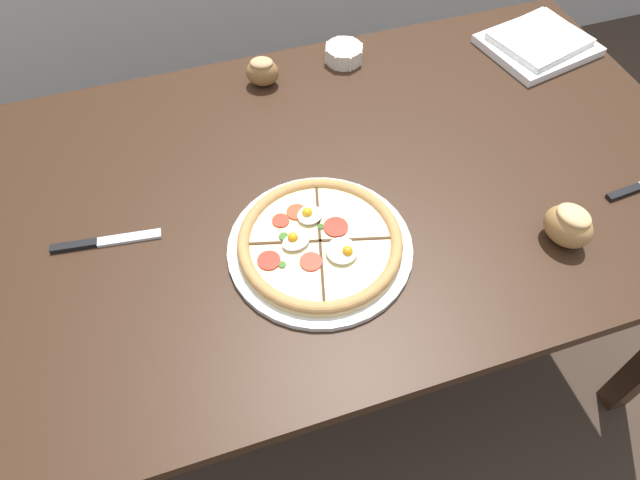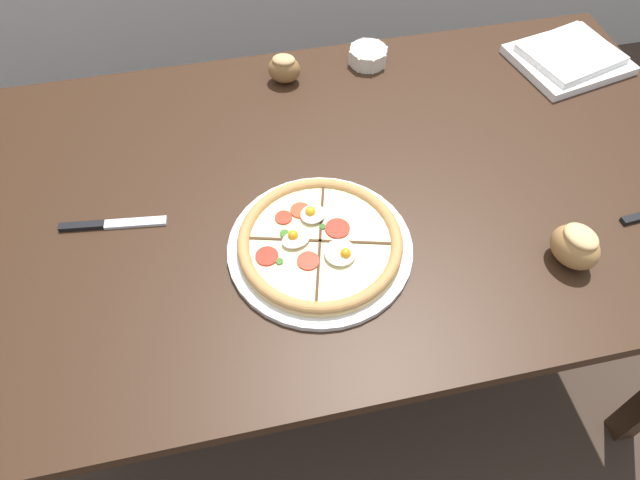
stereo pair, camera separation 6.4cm
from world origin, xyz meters
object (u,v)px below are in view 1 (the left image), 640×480
at_px(dining_table, 343,208).
at_px(ramekin_bowl, 344,53).
at_px(napkin_folded, 538,43).
at_px(bread_piece_near, 569,225).
at_px(bread_piece_mid, 262,71).
at_px(pizza, 320,244).
at_px(knife_main, 105,241).

relative_size(dining_table, ramekin_bowl, 15.80).
bearing_deg(ramekin_bowl, napkin_folded, -12.33).
relative_size(napkin_folded, bread_piece_near, 2.57).
xyz_separation_m(dining_table, bread_piece_mid, (-0.08, 0.35, 0.13)).
distance_m(bread_piece_near, bread_piece_mid, 0.75).
bearing_deg(pizza, knife_main, 159.73).
relative_size(pizza, knife_main, 1.69).
height_order(pizza, knife_main, pizza).
height_order(napkin_folded, bread_piece_mid, bread_piece_mid).
xyz_separation_m(bread_piece_mid, knife_main, (-0.40, -0.36, -0.03)).
distance_m(ramekin_bowl, napkin_folded, 0.49).
relative_size(ramekin_bowl, knife_main, 0.48).
bearing_deg(ramekin_bowl, dining_table, -109.20).
xyz_separation_m(pizza, bread_piece_near, (0.44, -0.12, 0.02)).
distance_m(bread_piece_near, knife_main, 0.86).
distance_m(ramekin_bowl, bread_piece_mid, 0.21).
height_order(pizza, ramekin_bowl, pizza).
height_order(bread_piece_near, bread_piece_mid, bread_piece_near).
xyz_separation_m(ramekin_bowl, bread_piece_mid, (-0.21, -0.03, 0.02)).
distance_m(dining_table, ramekin_bowl, 0.41).
relative_size(dining_table, pizza, 4.47).
distance_m(ramekin_bowl, knife_main, 0.73).
bearing_deg(knife_main, bread_piece_near, -10.58).
xyz_separation_m(bread_piece_near, knife_main, (-0.82, 0.26, -0.04)).
distance_m(pizza, ramekin_bowl, 0.58).
height_order(pizza, bread_piece_near, bread_piece_near).
xyz_separation_m(napkin_folded, bread_piece_near, (-0.27, -0.54, 0.03)).
bearing_deg(pizza, dining_table, 56.08).
distance_m(pizza, knife_main, 0.41).
xyz_separation_m(ramekin_bowl, napkin_folded, (0.48, -0.10, -0.00)).
xyz_separation_m(napkin_folded, knife_main, (-1.09, -0.28, -0.01)).
bearing_deg(pizza, napkin_folded, 30.75).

